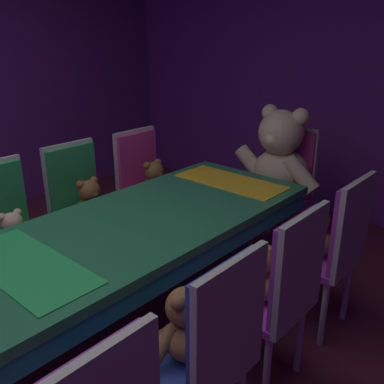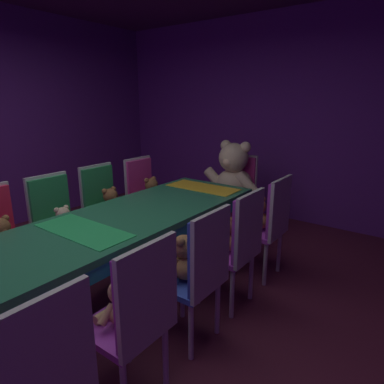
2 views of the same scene
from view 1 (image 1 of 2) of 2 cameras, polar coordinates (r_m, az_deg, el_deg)
wall_back at (r=4.31m, az=19.41°, el=15.28°), size 5.20×0.12×2.80m
banquet_table at (r=2.11m, az=-20.84°, el=-11.12°), size 0.90×3.56×0.75m
chair_left_3 at (r=2.92m, az=-23.81°, el=-3.87°), size 0.42×0.41×0.98m
teddy_left_3 at (r=2.81m, az=-22.47°, el=-5.22°), size 0.21×0.27×0.26m
chair_left_4 at (r=3.19m, az=-14.78°, el=-0.70°), size 0.42×0.41×0.98m
teddy_left_4 at (r=3.08m, az=-13.24°, el=-1.47°), size 0.25×0.33×0.31m
chair_left_5 at (r=3.50m, az=-6.58°, el=1.80°), size 0.42×0.41×0.98m
teddy_left_5 at (r=3.40m, az=-4.92°, el=1.21°), size 0.26×0.33×0.31m
chair_right_3 at (r=1.75m, az=2.77°, el=-19.40°), size 0.42×0.41×0.98m
teddy_right_3 at (r=1.82m, az=-0.99°, el=-17.42°), size 0.27×0.35×0.33m
chair_right_4 at (r=2.12m, az=12.02°, el=-11.91°), size 0.42×0.41×0.98m
teddy_right_4 at (r=2.19m, az=8.69°, el=-11.08°), size 0.23×0.30×0.28m
chair_right_5 at (r=2.60m, az=18.71°, el=-6.20°), size 0.42×0.41×0.98m
teddy_right_5 at (r=2.65m, az=15.82°, el=-5.41°), size 0.26×0.33×0.31m
throne_chair at (r=3.68m, az=12.59°, el=2.36°), size 0.41×0.42×0.98m
king_teddy_bear at (r=3.49m, az=11.38°, el=4.29°), size 0.76×0.59×0.71m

